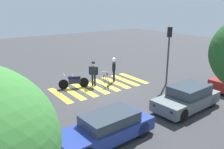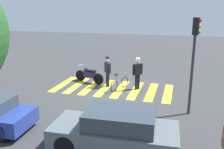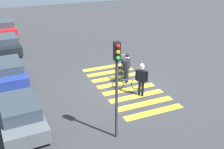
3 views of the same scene
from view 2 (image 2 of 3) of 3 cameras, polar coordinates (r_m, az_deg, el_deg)
ground_plane at (r=14.46m, az=0.19°, el=-3.20°), size 60.00×60.00×0.00m
police_motorcycle at (r=15.52m, az=-5.24°, el=-0.15°), size 2.06×0.90×1.06m
leaning_bicycle at (r=14.14m, az=1.72°, el=-2.09°), size 0.69×1.61×0.98m
officer_on_foot at (r=14.08m, az=5.90°, el=0.88°), size 0.50×0.54×1.88m
officer_by_motorcycle at (r=14.52m, az=-1.02°, el=1.33°), size 0.48×0.55×1.86m
crosswalk_stripes at (r=14.46m, az=0.19°, el=-3.18°), size 6.75×3.21×0.01m
car_grey_coupe at (r=8.35m, az=0.89°, el=-12.71°), size 4.23×1.95×1.36m
traffic_light_pole at (r=10.87m, az=18.37°, el=5.12°), size 0.35×0.27×4.17m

